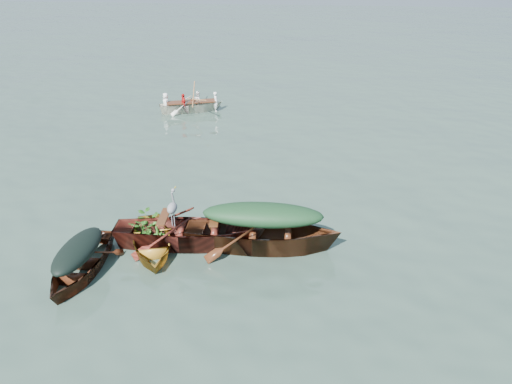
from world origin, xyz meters
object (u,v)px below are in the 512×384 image
Objects in this scene: dark_covered_boat at (82,273)px; yellow_dinghy at (152,250)px; green_tarp_boat at (263,248)px; heron at (173,214)px; rowed_boat at (192,112)px; open_wooden_boat at (191,245)px.

yellow_dinghy is at bearing 42.67° from dark_covered_boat.
heron is (-2.09, -0.22, 0.88)m from green_tarp_boat.
rowed_boat is at bearing 93.14° from dark_covered_boat.
yellow_dinghy is 0.93m from open_wooden_boat.
heron is at bearing 38.66° from dark_covered_boat.
rowed_boat is at bearing 19.49° from green_tarp_boat.
open_wooden_boat is at bearing 35.00° from dark_covered_boat.
heron is (2.72, -11.31, 0.88)m from rowed_boat.
open_wooden_boat is 0.95m from heron.
rowed_boat is 11.66m from heron.
dark_covered_boat is at bearing 109.51° from green_tarp_boat.
rowed_boat is (-4.81, 11.09, 0.00)m from green_tarp_boat.
dark_covered_boat is 0.89× the size of rowed_boat.
heron reaches higher than open_wooden_boat.
green_tarp_boat reaches higher than dark_covered_boat.
green_tarp_boat reaches higher than yellow_dinghy.
open_wooden_boat reaches higher than rowed_boat.
open_wooden_boat is 1.27× the size of rowed_boat.
green_tarp_boat is at bearing -92.84° from open_wooden_boat.
yellow_dinghy is at bearing 105.80° from open_wooden_boat.
heron is (0.49, 0.26, 0.88)m from yellow_dinghy.
heron is at bearing 5.19° from yellow_dinghy.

